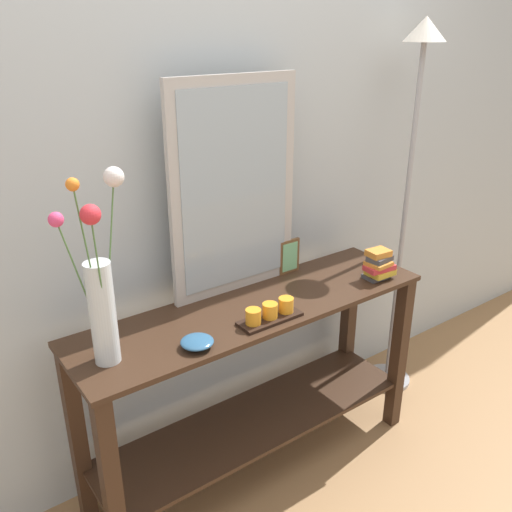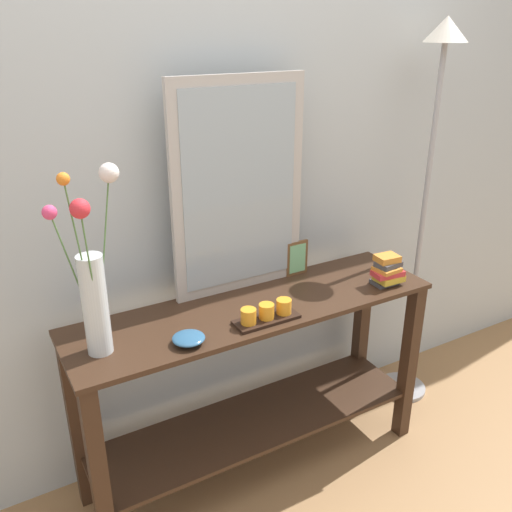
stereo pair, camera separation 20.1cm
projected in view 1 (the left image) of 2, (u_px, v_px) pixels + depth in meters
name	position (u px, v px, depth m)	size (l,w,h in m)	color
ground_plane	(256.00, 465.00, 2.40)	(7.00, 6.00, 0.02)	#997047
wall_back	(207.00, 142.00, 2.11)	(6.40, 0.08, 2.70)	#B2BCC1
console_table	(256.00, 370.00, 2.21)	(1.45, 0.40, 0.78)	#382316
mirror_leaning	(235.00, 189.00, 2.07)	(0.55, 0.03, 0.83)	#B7B2AD
tall_vase_left	(101.00, 291.00, 1.66)	(0.24, 0.18, 0.61)	silver
candle_tray	(270.00, 313.00, 1.98)	(0.24, 0.09, 0.07)	black
picture_frame_small	(289.00, 256.00, 2.34)	(0.10, 0.01, 0.15)	brown
decorative_bowl	(197.00, 342.00, 1.81)	(0.11, 0.11, 0.03)	#2D5B84
book_stack	(379.00, 265.00, 2.29)	(0.13, 0.10, 0.13)	#424247
floor_lamp	(411.00, 156.00, 2.48)	(0.24, 0.24, 1.80)	#9E9EA3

